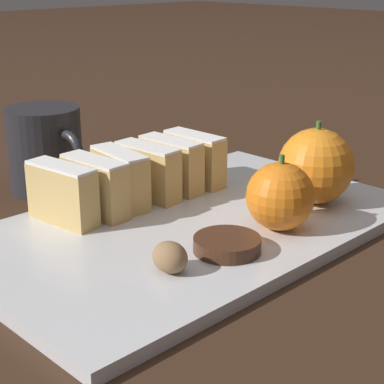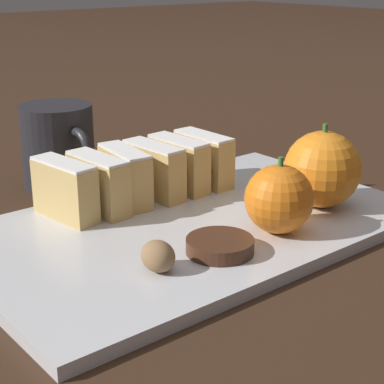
{
  "view_description": "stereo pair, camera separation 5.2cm",
  "coord_description": "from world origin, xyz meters",
  "px_view_note": "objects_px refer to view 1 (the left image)",
  "views": [
    {
      "loc": [
        0.42,
        -0.41,
        0.25
      ],
      "look_at": [
        0.0,
        0.0,
        0.04
      ],
      "focal_mm": 60.0,
      "sensor_mm": 36.0,
      "label": 1
    },
    {
      "loc": [
        0.45,
        -0.37,
        0.25
      ],
      "look_at": [
        0.0,
        0.0,
        0.04
      ],
      "focal_mm": 60.0,
      "sensor_mm": 36.0,
      "label": 2
    }
  ],
  "objects_px": {
    "orange_far": "(280,196)",
    "coffee_mug": "(46,150)",
    "orange_near": "(316,166)",
    "chocolate_cookie": "(227,244)",
    "walnut": "(170,257)"
  },
  "relations": [
    {
      "from": "walnut",
      "to": "chocolate_cookie",
      "type": "bearing_deg",
      "value": 84.72
    },
    {
      "from": "orange_near",
      "to": "coffee_mug",
      "type": "relative_size",
      "value": 0.74
    },
    {
      "from": "chocolate_cookie",
      "to": "walnut",
      "type": "bearing_deg",
      "value": -95.28
    },
    {
      "from": "orange_far",
      "to": "chocolate_cookie",
      "type": "relative_size",
      "value": 1.22
    },
    {
      "from": "orange_near",
      "to": "chocolate_cookie",
      "type": "distance_m",
      "value": 0.16
    },
    {
      "from": "orange_near",
      "to": "walnut",
      "type": "relative_size",
      "value": 2.72
    },
    {
      "from": "orange_far",
      "to": "coffee_mug",
      "type": "bearing_deg",
      "value": -164.57
    },
    {
      "from": "coffee_mug",
      "to": "walnut",
      "type": "bearing_deg",
      "value": -12.11
    },
    {
      "from": "orange_near",
      "to": "coffee_mug",
      "type": "xyz_separation_m",
      "value": [
        -0.26,
        -0.16,
        -0.0
      ]
    },
    {
      "from": "orange_near",
      "to": "chocolate_cookie",
      "type": "xyz_separation_m",
      "value": [
        0.02,
        -0.16,
        -0.03
      ]
    },
    {
      "from": "orange_far",
      "to": "coffee_mug",
      "type": "height_order",
      "value": "coffee_mug"
    },
    {
      "from": "chocolate_cookie",
      "to": "orange_near",
      "type": "bearing_deg",
      "value": 97.33
    },
    {
      "from": "orange_far",
      "to": "walnut",
      "type": "bearing_deg",
      "value": -92.1
    },
    {
      "from": "orange_near",
      "to": "chocolate_cookie",
      "type": "bearing_deg",
      "value": -82.67
    },
    {
      "from": "orange_far",
      "to": "walnut",
      "type": "xyz_separation_m",
      "value": [
        -0.0,
        -0.14,
        -0.02
      ]
    }
  ]
}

